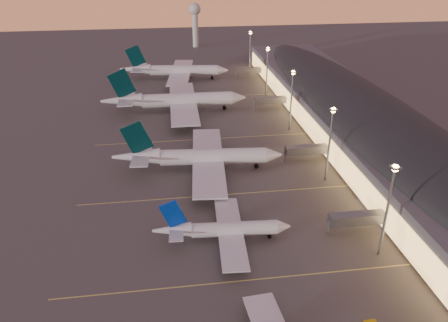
{
  "coord_description": "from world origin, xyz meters",
  "views": [
    {
      "loc": [
        -16.07,
        -83.66,
        71.7
      ],
      "look_at": [
        2.0,
        45.0,
        7.0
      ],
      "focal_mm": 35.0,
      "sensor_mm": 36.0,
      "label": 1
    }
  ],
  "objects_px": {
    "airliner_wide_near": "(198,157)",
    "airliner_wide_far": "(175,70)",
    "radar_tower": "(195,18)",
    "airliner_wide_mid": "(175,100)",
    "airliner_narrow_north": "(222,230)"
  },
  "relations": [
    {
      "from": "airliner_wide_near",
      "to": "airliner_wide_far",
      "type": "relative_size",
      "value": 0.94
    },
    {
      "from": "airliner_wide_far",
      "to": "radar_tower",
      "type": "distance_m",
      "value": 92.97
    },
    {
      "from": "airliner_wide_near",
      "to": "airliner_wide_far",
      "type": "height_order",
      "value": "airliner_wide_far"
    },
    {
      "from": "airliner_narrow_north",
      "to": "radar_tower",
      "type": "xyz_separation_m",
      "value": [
        13.13,
        248.5,
        18.45
      ]
    },
    {
      "from": "airliner_wide_mid",
      "to": "airliner_wide_far",
      "type": "relative_size",
      "value": 1.07
    },
    {
      "from": "airliner_wide_near",
      "to": "airliner_wide_far",
      "type": "bearing_deg",
      "value": 96.54
    },
    {
      "from": "airliner_narrow_north",
      "to": "airliner_wide_near",
      "type": "xyz_separation_m",
      "value": [
        -2.76,
        41.97,
        1.47
      ]
    },
    {
      "from": "airliner_wide_far",
      "to": "airliner_wide_near",
      "type": "bearing_deg",
      "value": -80.73
    },
    {
      "from": "airliner_wide_mid",
      "to": "radar_tower",
      "type": "xyz_separation_m",
      "value": [
        21.67,
        145.45,
        16.27
      ]
    },
    {
      "from": "airliner_narrow_north",
      "to": "radar_tower",
      "type": "distance_m",
      "value": 249.53
    },
    {
      "from": "airliner_narrow_north",
      "to": "airliner_wide_far",
      "type": "distance_m",
      "value": 159.33
    },
    {
      "from": "airliner_wide_far",
      "to": "airliner_wide_mid",
      "type": "bearing_deg",
      "value": -84.59
    },
    {
      "from": "airliner_wide_far",
      "to": "radar_tower",
      "type": "height_order",
      "value": "radar_tower"
    },
    {
      "from": "airliner_wide_mid",
      "to": "airliner_wide_far",
      "type": "height_order",
      "value": "airliner_wide_mid"
    },
    {
      "from": "airliner_wide_far",
      "to": "radar_tower",
      "type": "xyz_separation_m",
      "value": [
        19.71,
        89.32,
        16.65
      ]
    }
  ]
}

